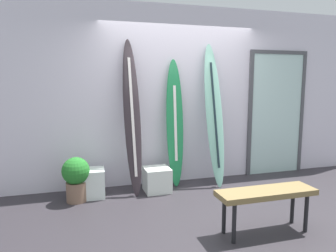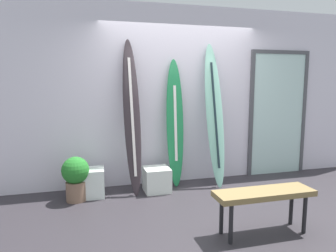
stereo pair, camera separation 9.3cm
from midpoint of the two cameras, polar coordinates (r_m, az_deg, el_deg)
ground at (r=4.19m, az=7.82°, el=-15.00°), size 8.00×8.00×0.04m
wall_back at (r=5.09m, az=2.39°, el=5.60°), size 7.20×0.20×2.80m
surfboard_charcoal at (r=4.52m, az=-6.02°, el=1.54°), size 0.26×0.55×2.25m
surfboard_emerald at (r=4.82m, az=1.83°, el=0.51°), size 0.28×0.29×1.97m
surfboard_seafoam at (r=4.91m, az=9.06°, el=1.82°), size 0.31×0.52×2.22m
display_block_left at (r=4.61m, az=-13.13°, el=-10.06°), size 0.35×0.35×0.40m
display_block_center at (r=4.70m, az=-1.50°, el=-9.76°), size 0.38×0.38×0.36m
glass_door at (r=5.80m, az=19.89°, el=2.55°), size 1.11×0.06×2.15m
potted_plant at (r=4.46m, az=-15.96°, el=-8.82°), size 0.37×0.37×0.61m
bench at (r=3.55m, az=17.87°, el=-12.12°), size 1.08×0.32×0.48m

